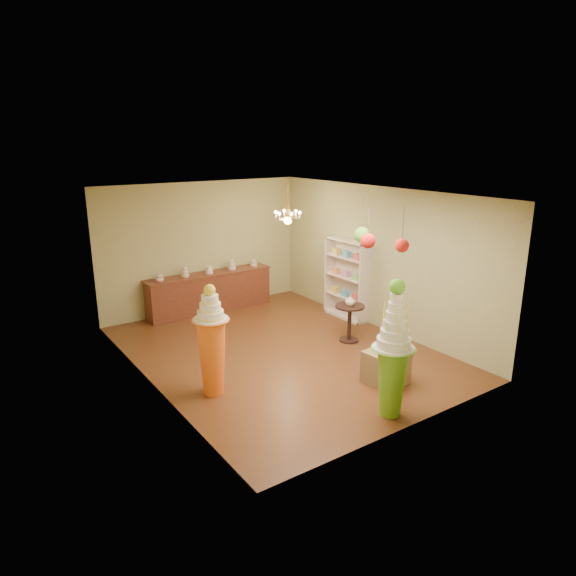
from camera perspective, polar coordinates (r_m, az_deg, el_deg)
floor at (r=9.90m, az=-0.86°, el=-7.08°), size 6.50×6.50×0.00m
ceiling at (r=9.14m, az=-0.94°, el=10.47°), size 6.50×6.50×0.00m
wall_back at (r=12.18m, az=-9.46°, el=4.55°), size 5.00×0.04×3.00m
wall_front at (r=7.07m, az=13.96°, el=-4.26°), size 5.00×0.04×3.00m
wall_left at (r=8.34m, az=-15.32°, el=-1.21°), size 0.04×6.50×3.00m
wall_right at (r=10.96m, az=10.05°, el=3.23°), size 0.04×6.50×3.00m
pedestal_green at (r=7.60m, az=11.54°, el=-8.21°), size 0.69×0.69×2.08m
pedestal_orange at (r=8.16m, az=-8.44°, el=-6.66°), size 0.71×0.71×1.81m
burlap_riser at (r=8.75m, az=10.80°, el=-8.67°), size 0.64×0.64×0.55m
sideboard at (r=12.18m, az=-8.67°, el=-0.37°), size 3.04×0.54×1.16m
shelving_unit at (r=11.56m, az=6.57°, el=0.99°), size 0.33×1.20×1.80m
round_table at (r=10.31m, az=6.86°, el=-3.34°), size 0.74×0.74×0.75m
vase at (r=10.20m, az=6.93°, el=-1.39°), size 0.22×0.22×0.20m
pom_red_left at (r=7.81m, az=8.88°, el=5.20°), size 0.23×0.23×0.67m
pom_green_mid at (r=8.68m, az=8.22°, el=5.89°), size 0.26×0.26×0.75m
pom_red_right at (r=7.57m, az=12.55°, el=4.65°), size 0.20×0.20×0.65m
chandelier at (r=11.03m, az=-0.03°, el=7.80°), size 0.72×0.72×0.85m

